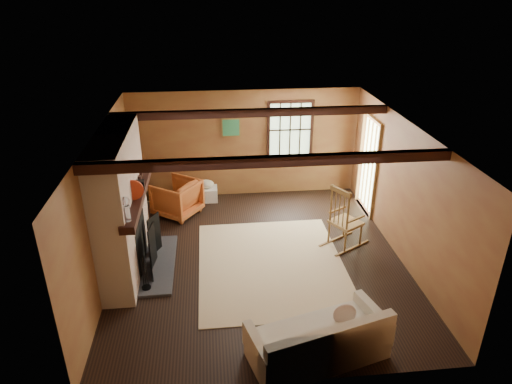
{
  "coord_description": "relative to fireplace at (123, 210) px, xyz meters",
  "views": [
    {
      "loc": [
        -0.77,
        -6.78,
        4.53
      ],
      "look_at": [
        -0.0,
        0.4,
        1.13
      ],
      "focal_mm": 32.0,
      "sensor_mm": 36.0,
      "label": 1
    }
  ],
  "objects": [
    {
      "name": "room_envelope",
      "position": [
        2.45,
        0.26,
        0.53
      ],
      "size": [
        5.02,
        5.52,
        2.44
      ],
      "color": "olive",
      "rests_on": "ground"
    },
    {
      "name": "rug",
      "position": [
        2.43,
        -0.2,
        -1.1
      ],
      "size": [
        2.5,
        3.0,
        0.01
      ],
      "primitive_type": "cube",
      "color": "beige",
      "rests_on": "ground"
    },
    {
      "name": "fireplace",
      "position": [
        0.0,
        0.0,
        0.0
      ],
      "size": [
        1.02,
        2.3,
        2.4
      ],
      "color": "#A96841",
      "rests_on": "ground"
    },
    {
      "name": "armchair",
      "position": [
        0.72,
        1.88,
        -0.72
      ],
      "size": [
        1.15,
        1.15,
        0.76
      ],
      "primitive_type": "imported",
      "rotation": [
        0.0,
        0.0,
        -2.19
      ],
      "color": "#BF6026",
      "rests_on": "ground"
    },
    {
      "name": "ground",
      "position": [
        2.23,
        0.0,
        -1.1
      ],
      "size": [
        5.5,
        5.5,
        0.0
      ],
      "primitive_type": "plane",
      "color": "black",
      "rests_on": "ground"
    },
    {
      "name": "sofa",
      "position": [
        2.75,
        -2.39,
        -0.84
      ],
      "size": [
        1.94,
        1.25,
        0.73
      ],
      "rotation": [
        0.0,
        0.0,
        0.27
      ],
      "color": "silver",
      "rests_on": "ground"
    },
    {
      "name": "basket_pillow",
      "position": [
        1.32,
        2.49,
        -0.71
      ],
      "size": [
        0.42,
        0.37,
        0.18
      ],
      "primitive_type": "ellipsoid",
      "rotation": [
        0.0,
        0.0,
        0.24
      ],
      "color": "silver",
      "rests_on": "laundry_basket"
    },
    {
      "name": "firewood_pile",
      "position": [
        0.15,
        2.6,
        -0.99
      ],
      "size": [
        0.61,
        0.11,
        0.22
      ],
      "color": "brown",
      "rests_on": "ground"
    },
    {
      "name": "rocking_chair",
      "position": [
        3.83,
        0.3,
        -0.59
      ],
      "size": [
        0.98,
        0.84,
        1.21
      ],
      "rotation": [
        0.0,
        0.0,
        2.11
      ],
      "color": "tan",
      "rests_on": "ground"
    },
    {
      "name": "laundry_basket",
      "position": [
        1.32,
        2.49,
        -0.95
      ],
      "size": [
        0.5,
        0.38,
        0.3
      ],
      "primitive_type": "cube",
      "rotation": [
        0.0,
        0.0,
        0.0
      ],
      "color": "white",
      "rests_on": "ground"
    }
  ]
}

